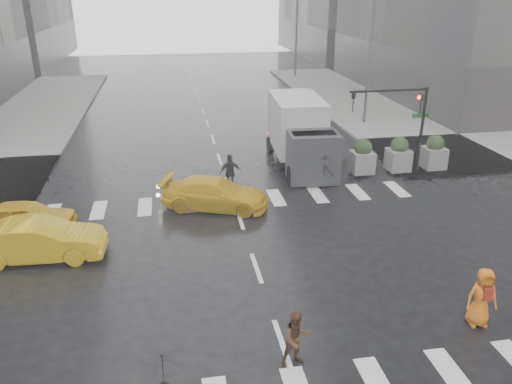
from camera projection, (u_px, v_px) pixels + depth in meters
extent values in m
plane|color=black|center=(256.00, 268.00, 17.46)|extent=(120.00, 120.00, 0.00)
cube|color=slate|center=(477.00, 119.00, 36.48)|extent=(35.00, 35.00, 0.15)
cube|color=#302C2A|center=(386.00, 37.00, 72.20)|extent=(26.05, 26.05, 4.40)
cylinder|color=black|center=(421.00, 131.00, 25.48)|extent=(0.16, 0.16, 4.50)
cylinder|color=black|center=(389.00, 91.00, 24.33)|extent=(4.00, 0.12, 0.12)
imported|color=black|center=(420.00, 103.00, 24.88)|extent=(0.16, 0.20, 1.00)
imported|color=black|center=(353.00, 102.00, 24.23)|extent=(0.16, 0.20, 1.00)
sphere|color=#FF190C|center=(419.00, 97.00, 24.75)|extent=(0.20, 0.20, 0.20)
cube|color=#0D5D1C|center=(420.00, 115.00, 25.46)|extent=(0.90, 0.03, 0.22)
cylinder|color=#59595B|center=(369.00, 59.00, 33.87)|extent=(0.20, 0.20, 9.00)
cylinder|color=#59595B|center=(296.00, 33.00, 52.05)|extent=(0.20, 0.20, 9.00)
cube|color=slate|center=(362.00, 162.00, 25.77)|extent=(1.10, 1.10, 1.10)
sphere|color=#1E3015|center=(363.00, 147.00, 25.47)|extent=(0.90, 0.90, 0.90)
cube|color=slate|center=(398.00, 160.00, 26.10)|extent=(1.10, 1.10, 1.10)
sphere|color=#1E3015|center=(400.00, 145.00, 25.79)|extent=(0.90, 0.90, 0.90)
cube|color=slate|center=(433.00, 158.00, 26.42)|extent=(1.10, 1.10, 1.10)
sphere|color=#1E3015|center=(436.00, 143.00, 26.11)|extent=(0.90, 0.90, 0.90)
imported|color=black|center=(163.00, 371.00, 10.01)|extent=(1.18, 1.19, 0.88)
imported|color=#482E19|center=(297.00, 339.00, 12.76)|extent=(0.87, 0.74, 1.59)
imported|color=orange|center=(482.00, 297.00, 14.25)|extent=(0.97, 0.71, 1.82)
cube|color=maroon|center=(487.00, 294.00, 13.99)|extent=(0.30, 0.20, 0.40)
imported|color=black|center=(230.00, 172.00, 23.82)|extent=(1.11, 0.76, 1.77)
imported|color=black|center=(323.00, 170.00, 24.15)|extent=(1.27, 1.26, 1.79)
imported|color=#E6AE0C|center=(27.00, 217.00, 19.82)|extent=(3.88, 1.83, 1.28)
imported|color=#E6AE0C|center=(40.00, 240.00, 17.78)|extent=(4.56, 1.76, 1.48)
imported|color=#E6AE0C|center=(215.00, 194.00, 21.93)|extent=(4.53, 3.13, 1.36)
cube|color=silver|center=(296.00, 123.00, 27.37)|extent=(2.53, 4.84, 2.84)
cube|color=#303035|center=(313.00, 157.00, 24.63)|extent=(2.42, 1.90, 2.42)
cube|color=black|center=(314.00, 142.00, 24.35)|extent=(2.11, 0.95, 0.95)
cylinder|color=black|center=(292.00, 175.00, 24.59)|extent=(0.29, 0.95, 0.95)
cylinder|color=black|center=(335.00, 173.00, 24.94)|extent=(0.29, 0.95, 0.95)
cylinder|color=black|center=(281.00, 160.00, 26.69)|extent=(0.29, 0.95, 0.95)
cylinder|color=black|center=(321.00, 158.00, 27.05)|extent=(0.29, 0.95, 0.95)
cylinder|color=black|center=(270.00, 144.00, 29.38)|extent=(0.29, 0.95, 0.95)
cylinder|color=black|center=(307.00, 143.00, 29.73)|extent=(0.29, 0.95, 0.95)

